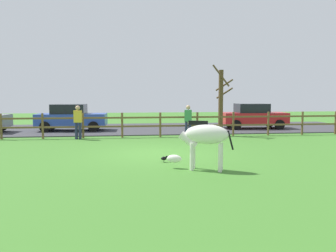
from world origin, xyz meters
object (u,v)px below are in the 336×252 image
visitor_right_of_tree (78,121)px  visitor_left_of_tree (188,120)px  crow_on_grass (164,158)px  parked_car_blue (71,117)px  bare_tree (221,101)px  parked_car_red (253,116)px  zebra (204,138)px

visitor_right_of_tree → visitor_left_of_tree: bearing=-0.0°
crow_on_grass → parked_car_blue: (-4.34, 10.05, 0.72)m
bare_tree → parked_car_red: bare_tree is taller
zebra → visitor_left_of_tree: visitor_left_of_tree is taller
zebra → visitor_left_of_tree: (0.98, 7.50, -0.02)m
crow_on_grass → parked_car_red: (6.84, 9.94, 0.72)m
bare_tree → crow_on_grass: size_ratio=17.19×
crow_on_grass → visitor_right_of_tree: bearing=119.1°
parked_car_blue → visitor_right_of_tree: 3.93m
parked_car_red → visitor_left_of_tree: size_ratio=2.49×
bare_tree → visitor_left_of_tree: 2.14m
parked_car_blue → zebra: bearing=-64.9°
crow_on_grass → parked_car_red: size_ratio=0.05×
bare_tree → visitor_right_of_tree: bearing=-175.9°
parked_car_red → visitor_right_of_tree: (-10.30, -3.71, 0.06)m
parked_car_red → zebra: bearing=-117.6°
bare_tree → parked_car_red: size_ratio=0.90×
bare_tree → parked_car_blue: bearing=157.9°
parked_car_red → visitor_left_of_tree: bearing=-142.7°
crow_on_grass → parked_car_red: bearing=55.5°
parked_car_blue → parked_car_red: size_ratio=1.00×
visitor_right_of_tree → crow_on_grass: bearing=-60.9°
parked_car_blue → visitor_right_of_tree: size_ratio=2.48×
zebra → visitor_left_of_tree: 7.56m
bare_tree → zebra: 8.56m
zebra → parked_car_red: (5.86, 11.21, -0.08)m
crow_on_grass → parked_car_blue: size_ratio=0.05×
visitor_left_of_tree → visitor_right_of_tree: bearing=180.0°
crow_on_grass → visitor_left_of_tree: size_ratio=0.13×
bare_tree → visitor_right_of_tree: size_ratio=2.25×
crow_on_grass → visitor_right_of_tree: 7.17m
parked_car_blue → parked_car_red: same height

